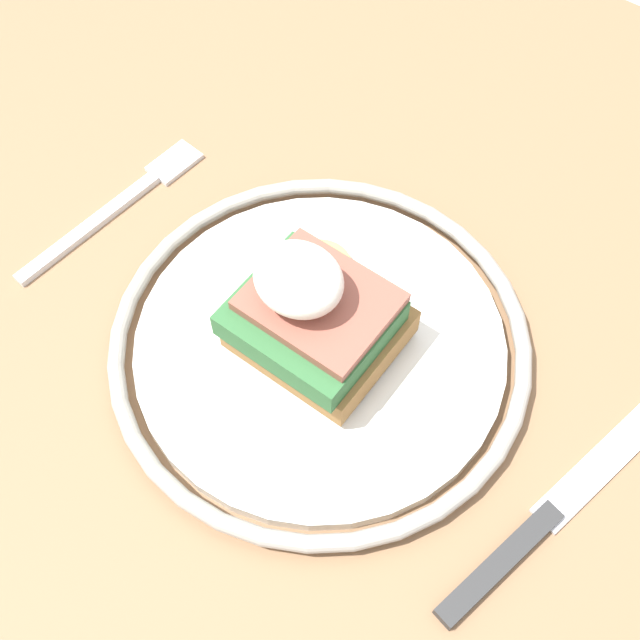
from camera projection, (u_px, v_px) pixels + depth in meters
ground_plane at (312, 604)px, 1.10m from camera, size 6.00×6.00×0.00m
dining_table at (304, 420)px, 0.58m from camera, size 1.04×0.84×0.72m
plate at (320, 343)px, 0.48m from camera, size 0.25×0.25×0.02m
sandwich at (316, 312)px, 0.45m from camera, size 0.09×0.10×0.08m
fork at (120, 204)px, 0.54m from camera, size 0.03×0.15×0.00m
knife at (543, 521)px, 0.43m from camera, size 0.05×0.18×0.01m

